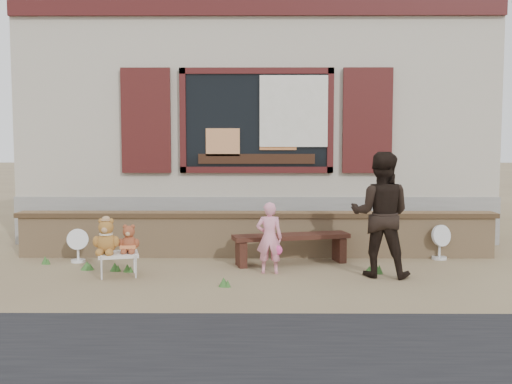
{
  "coord_description": "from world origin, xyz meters",
  "views": [
    {
      "loc": [
        0.06,
        -7.83,
        1.72
      ],
      "look_at": [
        0.0,
        0.6,
        1.0
      ],
      "focal_mm": 42.0,
      "sensor_mm": 36.0,
      "label": 1
    }
  ],
  "objects_px": {
    "folding_chair": "(118,255)",
    "teddy_bear_right": "(129,238)",
    "adult": "(381,214)",
    "child": "(269,238)",
    "bench": "(291,242)",
    "teddy_bear_left": "(106,236)"
  },
  "relations": [
    {
      "from": "teddy_bear_left",
      "to": "bench",
      "type": "bearing_deg",
      "value": 4.33
    },
    {
      "from": "folding_chair",
      "to": "adult",
      "type": "relative_size",
      "value": 0.37
    },
    {
      "from": "bench",
      "to": "teddy_bear_left",
      "type": "relative_size",
      "value": 3.67
    },
    {
      "from": "folding_chair",
      "to": "teddy_bear_left",
      "type": "distance_m",
      "value": 0.29
    },
    {
      "from": "child",
      "to": "adult",
      "type": "xyz_separation_m",
      "value": [
        1.41,
        -0.15,
        0.33
      ]
    },
    {
      "from": "folding_chair",
      "to": "teddy_bear_right",
      "type": "bearing_deg",
      "value": -0.0
    },
    {
      "from": "teddy_bear_left",
      "to": "teddy_bear_right",
      "type": "bearing_deg",
      "value": -0.0
    },
    {
      "from": "teddy_bear_right",
      "to": "adult",
      "type": "bearing_deg",
      "value": -14.77
    },
    {
      "from": "folding_chair",
      "to": "adult",
      "type": "xyz_separation_m",
      "value": [
        3.33,
        0.05,
        0.52
      ]
    },
    {
      "from": "teddy_bear_left",
      "to": "adult",
      "type": "bearing_deg",
      "value": -13.59
    },
    {
      "from": "teddy_bear_right",
      "to": "adult",
      "type": "relative_size",
      "value": 0.23
    },
    {
      "from": "teddy_bear_right",
      "to": "child",
      "type": "bearing_deg",
      "value": -9.65
    },
    {
      "from": "child",
      "to": "folding_chair",
      "type": "bearing_deg",
      "value": 9.92
    },
    {
      "from": "child",
      "to": "bench",
      "type": "bearing_deg",
      "value": -114.32
    },
    {
      "from": "folding_chair",
      "to": "child",
      "type": "xyz_separation_m",
      "value": [
        1.92,
        0.21,
        0.19
      ]
    },
    {
      "from": "teddy_bear_left",
      "to": "teddy_bear_right",
      "type": "distance_m",
      "value": 0.28
    },
    {
      "from": "bench",
      "to": "folding_chair",
      "type": "relative_size",
      "value": 2.85
    },
    {
      "from": "folding_chair",
      "to": "adult",
      "type": "distance_m",
      "value": 3.37
    },
    {
      "from": "folding_chair",
      "to": "teddy_bear_right",
      "type": "relative_size",
      "value": 1.6
    },
    {
      "from": "folding_chair",
      "to": "teddy_bear_left",
      "type": "bearing_deg",
      "value": 180.0
    },
    {
      "from": "bench",
      "to": "teddy_bear_left",
      "type": "bearing_deg",
      "value": -174.88
    },
    {
      "from": "teddy_bear_left",
      "to": "child",
      "type": "relative_size",
      "value": 0.49
    }
  ]
}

